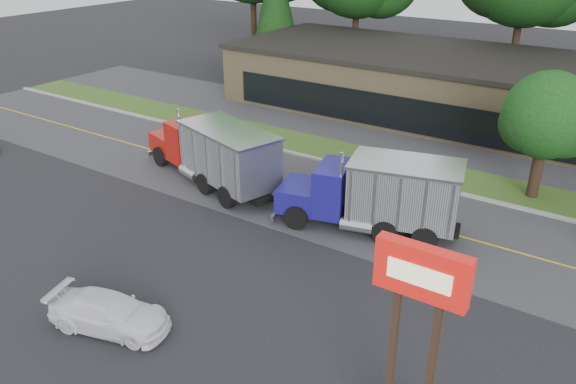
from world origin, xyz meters
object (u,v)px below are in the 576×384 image
dump_truck_blue (378,193)px  dump_truck_red (215,151)px  rally_car (109,313)px  bilo_sign (408,383)px

dump_truck_blue → dump_truck_red: bearing=-13.3°
dump_truck_blue → rally_car: dump_truck_blue is taller
bilo_sign → rally_car: bilo_sign is taller
dump_truck_red → rally_car: 12.04m
dump_truck_blue → rally_car: (-4.50, -11.16, -1.20)m
dump_truck_blue → rally_car: 12.09m
dump_truck_red → rally_car: size_ratio=2.33×
dump_truck_red → dump_truck_blue: 9.15m
dump_truck_blue → bilo_sign: bearing=104.9°
dump_truck_blue → rally_car: bearing=54.0°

